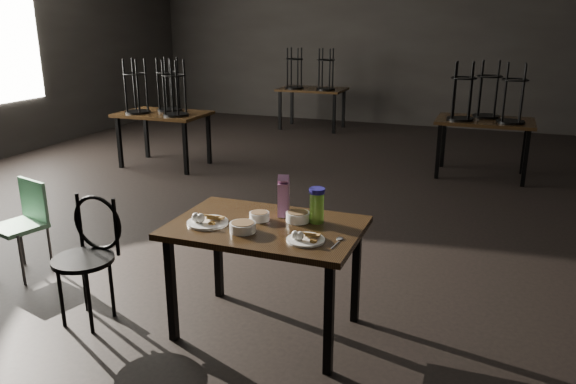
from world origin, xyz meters
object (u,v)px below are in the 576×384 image
at_px(juice_carton, 284,197).
at_px(school_chair, 24,219).
at_px(water_bottle, 317,205).
at_px(bentwood_chair, 89,249).
at_px(main_table, 266,236).

height_order(juice_carton, school_chair, juice_carton).
bearing_deg(juice_carton, school_chair, -179.02).
height_order(water_bottle, bentwood_chair, water_bottle).
bearing_deg(school_chair, juice_carton, 16.23).
distance_m(juice_carton, water_bottle, 0.24).
relative_size(water_bottle, school_chair, 0.30).
xyz_separation_m(main_table, juice_carton, (0.05, 0.19, 0.21)).
relative_size(juice_carton, school_chair, 0.37).
distance_m(water_bottle, school_chair, 2.49).
relative_size(water_bottle, bentwood_chair, 0.26).
xyz_separation_m(juice_carton, school_chair, (-2.22, -0.04, -0.42)).
distance_m(juice_carton, bentwood_chair, 1.36).
height_order(juice_carton, bentwood_chair, juice_carton).
distance_m(main_table, bentwood_chair, 1.22).
distance_m(main_table, juice_carton, 0.29).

